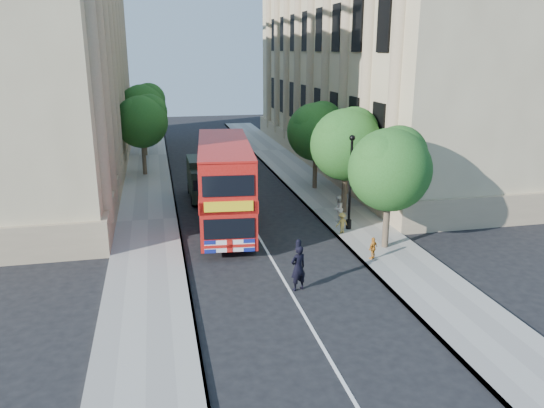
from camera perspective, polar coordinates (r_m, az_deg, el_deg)
ground at (r=22.67m, az=1.55°, el=-8.65°), size 120.00×120.00×0.00m
pavement_right at (r=33.20m, az=7.03°, el=-0.45°), size 3.50×80.00×0.12m
pavement_left at (r=31.41m, az=-13.20°, el=-1.75°), size 3.50×80.00×0.12m
building_right at (r=47.80m, az=11.13°, el=15.34°), size 12.00×38.00×18.00m
building_left at (r=44.80m, az=-24.56°, el=14.18°), size 12.00×38.00×18.00m
tree_right_near at (r=25.95m, az=12.62°, el=4.10°), size 4.00×4.00×6.08m
tree_right_mid at (r=31.35m, az=8.05°, el=6.76°), size 4.20×4.20×6.37m
tree_right_far at (r=36.99m, az=4.80°, el=8.09°), size 4.00×4.00×6.15m
tree_left_far at (r=42.28m, az=-13.81°, el=8.89°), size 4.00×4.00×6.30m
tree_left_back at (r=50.20m, az=-13.70°, el=10.30°), size 4.20×4.20×6.65m
lamp_post at (r=28.68m, az=8.41°, el=1.89°), size 0.32×0.32×5.16m
double_decker_bus at (r=29.00m, az=-5.10°, el=2.34°), size 3.63×10.35×4.69m
box_van at (r=35.17m, az=-7.36°, el=2.57°), size 1.92×4.64×2.65m
police_constable at (r=21.83m, az=2.83°, el=-6.87°), size 0.83×0.69×1.96m
woman_pedestrian at (r=30.29m, az=7.12°, el=-0.50°), size 0.92×0.92×1.50m
child_a at (r=25.24m, az=10.82°, el=-4.68°), size 0.66×0.56×1.06m
child_b at (r=28.49m, az=7.52°, el=-2.02°), size 0.80×0.60×1.11m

